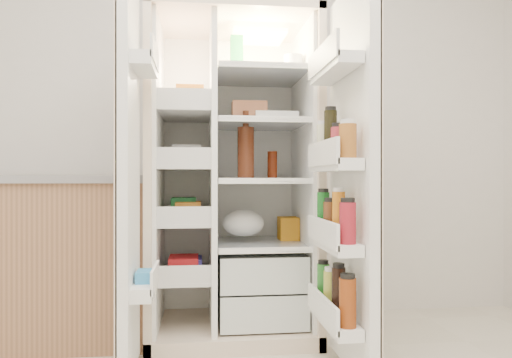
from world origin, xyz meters
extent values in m
cube|color=silver|center=(0.00, 2.00, 1.35)|extent=(4.00, 0.02, 2.70)
cube|color=beige|center=(0.07, 1.93, 0.90)|extent=(0.92, 0.04, 1.80)
cube|color=beige|center=(-0.37, 1.60, 0.90)|extent=(0.04, 0.70, 1.80)
cube|color=beige|center=(0.51, 1.60, 0.90)|extent=(0.04, 0.70, 1.80)
cube|color=beige|center=(0.07, 1.60, 1.78)|extent=(0.92, 0.70, 0.04)
cube|color=beige|center=(0.07, 1.60, 0.04)|extent=(0.92, 0.70, 0.08)
cube|color=white|center=(0.07, 1.90, 0.92)|extent=(0.84, 0.02, 1.68)
cube|color=white|center=(-0.34, 1.60, 0.92)|extent=(0.02, 0.62, 1.68)
cube|color=white|center=(0.48, 1.60, 0.92)|extent=(0.02, 0.62, 1.68)
cube|color=white|center=(-0.04, 1.60, 0.92)|extent=(0.03, 0.62, 1.68)
cube|color=silver|center=(0.22, 1.58, 0.18)|extent=(0.47, 0.52, 0.19)
cube|color=silver|center=(0.22, 1.58, 0.39)|extent=(0.47, 0.52, 0.19)
cube|color=#FFD18C|center=(0.22, 1.65, 1.72)|extent=(0.30, 0.30, 0.02)
cube|color=silver|center=(-0.20, 1.60, 0.35)|extent=(0.28, 0.58, 0.02)
cube|color=silver|center=(-0.20, 1.60, 0.65)|extent=(0.28, 0.58, 0.02)
cube|color=silver|center=(-0.20, 1.60, 0.95)|extent=(0.28, 0.58, 0.02)
cube|color=silver|center=(-0.20, 1.60, 1.25)|extent=(0.28, 0.58, 0.02)
cube|color=silver|center=(0.22, 1.60, 0.52)|extent=(0.49, 0.58, 0.01)
cube|color=silver|center=(0.22, 1.60, 0.88)|extent=(0.49, 0.58, 0.01)
cube|color=silver|center=(0.22, 1.60, 1.20)|extent=(0.49, 0.58, 0.02)
cube|color=silver|center=(0.22, 1.60, 1.48)|extent=(0.49, 0.58, 0.02)
cube|color=red|center=(-0.20, 1.60, 0.41)|extent=(0.16, 0.20, 0.10)
cube|color=#217C3D|center=(-0.20, 1.60, 0.72)|extent=(0.14, 0.18, 0.12)
cube|color=white|center=(-0.20, 1.60, 0.99)|extent=(0.20, 0.22, 0.07)
cube|color=orange|center=(-0.20, 1.60, 1.33)|extent=(0.15, 0.16, 0.14)
cube|color=#323091|center=(-0.20, 1.60, 0.40)|extent=(0.18, 0.20, 0.09)
cube|color=orange|center=(-0.20, 1.60, 0.71)|extent=(0.14, 0.18, 0.10)
cube|color=silver|center=(-0.20, 1.60, 1.02)|extent=(0.16, 0.16, 0.12)
sphere|color=orange|center=(0.10, 1.50, 0.12)|extent=(0.07, 0.07, 0.07)
sphere|color=orange|center=(0.19, 1.54, 0.12)|extent=(0.07, 0.07, 0.07)
sphere|color=orange|center=(0.29, 1.50, 0.12)|extent=(0.07, 0.07, 0.07)
sphere|color=orange|center=(0.15, 1.64, 0.12)|extent=(0.07, 0.07, 0.07)
ellipsoid|color=#3F6D24|center=(0.22, 1.60, 0.40)|extent=(0.26, 0.24, 0.11)
cylinder|color=#441C0E|center=(0.13, 1.48, 1.03)|extent=(0.09, 0.09, 0.28)
cylinder|color=#651E0B|center=(0.30, 1.61, 0.97)|extent=(0.06, 0.06, 0.16)
cube|color=green|center=(0.09, 1.56, 1.59)|extent=(0.07, 0.07, 0.20)
cylinder|color=white|center=(0.41, 1.52, 1.54)|extent=(0.11, 0.11, 0.10)
cylinder|color=#AF6528|center=(0.18, 1.72, 1.54)|extent=(0.08, 0.08, 0.10)
cube|color=white|center=(0.31, 1.54, 1.24)|extent=(0.24, 0.10, 0.06)
cube|color=#A76342|center=(0.16, 1.57, 1.27)|extent=(0.19, 0.11, 0.12)
ellipsoid|color=silver|center=(0.13, 1.61, 0.60)|extent=(0.24, 0.22, 0.15)
cube|color=orange|center=(0.41, 1.68, 0.59)|extent=(0.11, 0.13, 0.13)
cube|color=white|center=(-0.43, 1.05, 0.90)|extent=(0.05, 0.40, 1.72)
cube|color=beige|center=(-0.46, 1.05, 0.90)|extent=(0.01, 0.40, 1.72)
cube|color=white|center=(-0.36, 1.05, 0.40)|extent=(0.09, 0.32, 0.06)
cube|color=white|center=(-0.36, 1.05, 1.40)|extent=(0.09, 0.32, 0.06)
cube|color=#338CCC|center=(-0.36, 1.05, 0.43)|extent=(0.07, 0.12, 0.10)
cube|color=white|center=(0.57, 0.96, 0.90)|extent=(0.05, 0.58, 1.72)
cube|color=beige|center=(0.59, 0.96, 0.90)|extent=(0.01, 0.58, 1.72)
cube|color=white|center=(0.48, 0.96, 0.26)|extent=(0.11, 0.50, 0.05)
cube|color=white|center=(0.48, 0.96, 0.60)|extent=(0.11, 0.50, 0.05)
cube|color=white|center=(0.48, 0.96, 0.95)|extent=(0.11, 0.50, 0.05)
cube|color=white|center=(0.48, 0.96, 1.38)|extent=(0.11, 0.50, 0.05)
cylinder|color=maroon|center=(0.48, 0.76, 0.39)|extent=(0.07, 0.07, 0.20)
cylinder|color=black|center=(0.48, 0.89, 0.40)|extent=(0.06, 0.06, 0.22)
cylinder|color=#AEB23B|center=(0.48, 1.02, 0.38)|extent=(0.06, 0.06, 0.18)
cylinder|color=#287727|center=(0.48, 1.15, 0.38)|extent=(0.06, 0.06, 0.19)
cylinder|color=maroon|center=(0.48, 0.76, 0.71)|extent=(0.07, 0.07, 0.17)
cylinder|color=#C97217|center=(0.48, 0.89, 0.73)|extent=(0.06, 0.06, 0.21)
cylinder|color=#5E3217|center=(0.48, 1.02, 0.70)|extent=(0.07, 0.07, 0.16)
cylinder|color=#17661F|center=(0.48, 1.15, 0.72)|extent=(0.06, 0.06, 0.20)
cylinder|color=#985821|center=(0.48, 0.76, 1.04)|extent=(0.07, 0.07, 0.14)
cylinder|color=maroon|center=(0.48, 0.89, 1.04)|extent=(0.07, 0.07, 0.14)
cylinder|color=black|center=(0.48, 1.02, 1.09)|extent=(0.06, 0.06, 0.23)
cylinder|color=beige|center=(0.48, 1.15, 1.06)|extent=(0.06, 0.06, 0.18)
cube|color=#A27351|center=(-1.00, 1.65, 0.43)|extent=(1.21, 0.63, 0.87)
cube|color=gray|center=(-1.00, 1.65, 0.89)|extent=(1.25, 0.67, 0.04)
camera|label=1|loc=(-0.12, -1.16, 0.89)|focal=34.00mm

